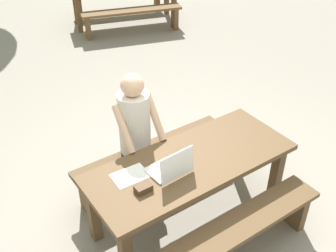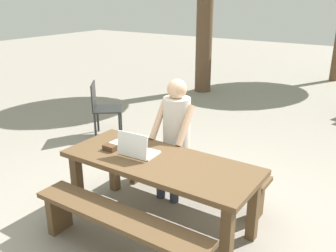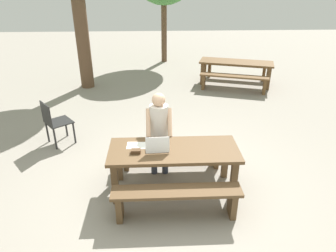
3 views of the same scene
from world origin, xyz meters
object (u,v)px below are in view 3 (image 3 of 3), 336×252
at_px(small_pouch, 136,151).
at_px(plastic_chair, 55,122).
at_px(picnic_table_front, 174,155).
at_px(person_seated, 159,127).
at_px(picnic_table_mid, 236,65).
at_px(laptop, 157,147).

distance_m(small_pouch, plastic_chair, 2.30).
xyz_separation_m(picnic_table_front, plastic_chair, (-2.16, 1.52, -0.13)).
relative_size(picnic_table_front, person_seated, 1.41).
bearing_deg(small_pouch, picnic_table_mid, 61.97).
bearing_deg(person_seated, plastic_chair, 154.39).
relative_size(picnic_table_front, picnic_table_mid, 0.85).
distance_m(picnic_table_front, plastic_chair, 2.65).
distance_m(person_seated, plastic_chair, 2.20).
distance_m(laptop, person_seated, 0.62).
bearing_deg(person_seated, picnic_table_mid, 61.83).
distance_m(laptop, picnic_table_mid, 5.54).
bearing_deg(plastic_chair, laptop, -166.68).
relative_size(picnic_table_front, laptop, 5.42).
xyz_separation_m(person_seated, picnic_table_mid, (2.35, 4.38, -0.18)).
height_order(picnic_table_front, picnic_table_mid, picnic_table_front).
xyz_separation_m(small_pouch, person_seated, (0.34, 0.67, 0.05)).
bearing_deg(laptop, picnic_table_front, -174.58).
relative_size(laptop, person_seated, 0.26).
bearing_deg(person_seated, small_pouch, -117.10).
relative_size(small_pouch, person_seated, 0.10).
bearing_deg(plastic_chair, picnic_table_mid, -89.04).
xyz_separation_m(laptop, plastic_chair, (-1.92, 1.56, -0.29)).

